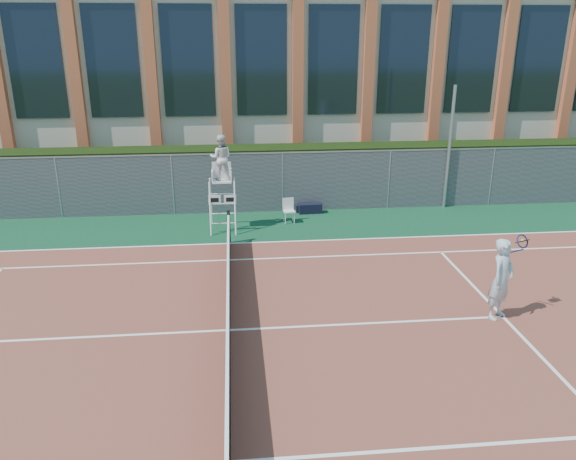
{
  "coord_description": "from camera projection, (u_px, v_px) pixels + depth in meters",
  "views": [
    {
      "loc": [
        0.23,
        -11.17,
        6.35
      ],
      "look_at": [
        1.62,
        3.0,
        1.3
      ],
      "focal_mm": 35.0,
      "sensor_mm": 36.0,
      "label": 1
    }
  ],
  "objects": [
    {
      "name": "plastic_chair",
      "position": [
        289.0,
        208.0,
        19.66
      ],
      "size": [
        0.43,
        0.43,
        0.84
      ],
      "color": "silver",
      "rests_on": "apron"
    },
    {
      "name": "apron",
      "position": [
        229.0,
        310.0,
        13.51
      ],
      "size": [
        36.0,
        20.0,
        0.01
      ],
      "primitive_type": "cube",
      "color": "#0D3B22",
      "rests_on": "ground"
    },
    {
      "name": "steel_pole",
      "position": [
        449.0,
        148.0,
        20.73
      ],
      "size": [
        0.12,
        0.12,
        4.56
      ],
      "primitive_type": "cylinder",
      "color": "#9EA0A5",
      "rests_on": "ground"
    },
    {
      "name": "tennis_player",
      "position": [
        502.0,
        279.0,
        12.84
      ],
      "size": [
        1.12,
        0.87,
        1.93
      ],
      "color": "#ADC5D0",
      "rests_on": "tennis_court"
    },
    {
      "name": "building",
      "position": [
        227.0,
        78.0,
        28.03
      ],
      "size": [
        45.0,
        10.6,
        8.22
      ],
      "color": "beige",
      "rests_on": "ground"
    },
    {
      "name": "tennis_court",
      "position": [
        229.0,
        331.0,
        12.57
      ],
      "size": [
        23.77,
        10.97,
        0.02
      ],
      "primitive_type": "cube",
      "color": "brown",
      "rests_on": "apron"
    },
    {
      "name": "sports_bag_far",
      "position": [
        305.0,
        208.0,
        20.86
      ],
      "size": [
        0.69,
        0.31,
        0.27
      ],
      "primitive_type": "cube",
      "rotation": [
        0.0,
        0.0,
        -0.02
      ],
      "color": "black",
      "rests_on": "apron"
    },
    {
      "name": "ground",
      "position": [
        229.0,
        331.0,
        12.58
      ],
      "size": [
        120.0,
        120.0,
        0.0
      ],
      "primitive_type": "plane",
      "color": "#233814"
    },
    {
      "name": "fence",
      "position": [
        228.0,
        184.0,
        20.47
      ],
      "size": [
        40.0,
        0.06,
        2.2
      ],
      "primitive_type": null,
      "color": "#595E60",
      "rests_on": "ground"
    },
    {
      "name": "hedge",
      "position": [
        228.0,
        176.0,
        21.59
      ],
      "size": [
        40.0,
        1.4,
        2.2
      ],
      "primitive_type": "cube",
      "color": "black",
      "rests_on": "ground"
    },
    {
      "name": "umpire_chair",
      "position": [
        221.0,
        160.0,
        18.38
      ],
      "size": [
        0.9,
        1.39,
        3.24
      ],
      "color": "white",
      "rests_on": "ground"
    },
    {
      "name": "tennis_net",
      "position": [
        228.0,
        310.0,
        12.4
      ],
      "size": [
        0.1,
        11.3,
        1.1
      ],
      "color": "black",
      "rests_on": "ground"
    },
    {
      "name": "sports_bag_near",
      "position": [
        310.0,
        208.0,
        20.71
      ],
      "size": [
        0.86,
        0.38,
        0.36
      ],
      "primitive_type": "cube",
      "rotation": [
        0.0,
        0.0,
        0.05
      ],
      "color": "black",
      "rests_on": "apron"
    }
  ]
}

